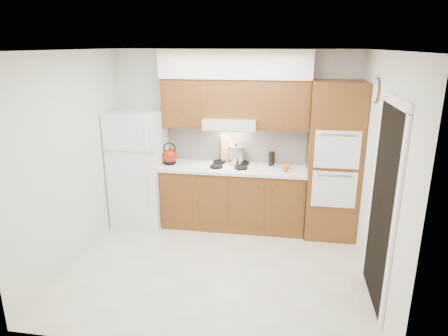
{
  "coord_description": "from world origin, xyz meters",
  "views": [
    {
      "loc": [
        0.79,
        -4.35,
        2.66
      ],
      "look_at": [
        0.01,
        0.45,
        1.15
      ],
      "focal_mm": 32.0,
      "sensor_mm": 36.0,
      "label": 1
    }
  ],
  "objects_px": {
    "oven_cabinet": "(333,161)",
    "kettle": "(170,156)",
    "stock_pot": "(236,154)",
    "fridge": "(139,169)"
  },
  "relations": [
    {
      "from": "stock_pot",
      "to": "oven_cabinet",
      "type": "bearing_deg",
      "value": -6.4
    },
    {
      "from": "fridge",
      "to": "stock_pot",
      "type": "relative_size",
      "value": 6.98
    },
    {
      "from": "fridge",
      "to": "oven_cabinet",
      "type": "distance_m",
      "value": 2.86
    },
    {
      "from": "kettle",
      "to": "stock_pot",
      "type": "distance_m",
      "value": 0.99
    },
    {
      "from": "fridge",
      "to": "kettle",
      "type": "xyz_separation_m",
      "value": [
        0.48,
        0.05,
        0.2
      ]
    },
    {
      "from": "kettle",
      "to": "stock_pot",
      "type": "xyz_separation_m",
      "value": [
        0.98,
        0.14,
        0.03
      ]
    },
    {
      "from": "oven_cabinet",
      "to": "stock_pot",
      "type": "height_order",
      "value": "oven_cabinet"
    },
    {
      "from": "fridge",
      "to": "kettle",
      "type": "height_order",
      "value": "fridge"
    },
    {
      "from": "fridge",
      "to": "kettle",
      "type": "distance_m",
      "value": 0.52
    },
    {
      "from": "oven_cabinet",
      "to": "kettle",
      "type": "height_order",
      "value": "oven_cabinet"
    }
  ]
}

